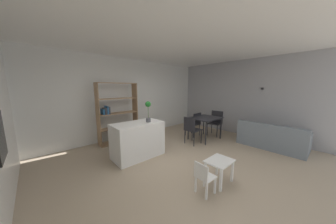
% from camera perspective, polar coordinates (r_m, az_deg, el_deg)
% --- Properties ---
extents(ground_plane, '(9.66, 9.66, 0.00)m').
position_cam_1_polar(ground_plane, '(3.90, 3.20, -18.27)').
color(ground_plane, tan).
extents(ceiling_slab, '(7.02, 5.38, 0.06)m').
position_cam_1_polar(ceiling_slab, '(3.62, 3.65, 26.09)').
color(ceiling_slab, white).
rests_on(ceiling_slab, ground_plane).
extents(back_partition, '(7.02, 0.06, 2.82)m').
position_cam_1_polar(back_partition, '(5.67, -16.16, 4.91)').
color(back_partition, silver).
rests_on(back_partition, ground_plane).
extents(right_partition_gray, '(0.06, 5.38, 2.82)m').
position_cam_1_polar(right_partition_gray, '(6.43, 25.84, 4.82)').
color(right_partition_gray, '#9E9EA3').
rests_on(right_partition_gray, ground_plane).
extents(kitchen_island, '(1.27, 0.69, 0.91)m').
position_cam_1_polar(kitchen_island, '(4.07, -11.32, -10.27)').
color(kitchen_island, white).
rests_on(kitchen_island, ground_plane).
extents(potted_plant_on_island, '(0.15, 0.15, 0.55)m').
position_cam_1_polar(potted_plant_on_island, '(3.93, -7.54, 0.91)').
color(potted_plant_on_island, '#4C4C51').
rests_on(potted_plant_on_island, kitchen_island).
extents(open_bookshelf, '(1.28, 0.34, 1.95)m').
position_cam_1_polar(open_bookshelf, '(5.18, -18.86, -0.27)').
color(open_bookshelf, '#997551').
rests_on(open_bookshelf, ground_plane).
extents(child_table, '(0.51, 0.40, 0.45)m').
position_cam_1_polar(child_table, '(3.17, 18.82, -18.36)').
color(child_table, white).
rests_on(child_table, ground_plane).
extents(child_chair_left, '(0.30, 0.30, 0.57)m').
position_cam_1_polar(child_chair_left, '(2.81, 13.38, -22.65)').
color(child_chair_left, white).
rests_on(child_chair_left, ground_plane).
extents(dining_table, '(1.04, 0.84, 0.78)m').
position_cam_1_polar(dining_table, '(5.40, 13.82, -2.89)').
color(dining_table, '#232328').
rests_on(dining_table, ground_plane).
extents(dining_chair_island_side, '(0.46, 0.44, 0.88)m').
position_cam_1_polar(dining_chair_island_side, '(4.86, 8.86, -6.03)').
color(dining_chair_island_side, '#232328').
rests_on(dining_chair_island_side, ground_plane).
extents(dining_chair_window_side, '(0.47, 0.49, 0.92)m').
position_cam_1_polar(dining_chair_window_side, '(6.05, 17.62, -3.17)').
color(dining_chair_window_side, '#232328').
rests_on(dining_chair_window_side, ground_plane).
extents(dining_chair_far, '(0.44, 0.45, 0.88)m').
position_cam_1_polar(dining_chair_far, '(5.69, 10.09, -3.89)').
color(dining_chair_far, '#232328').
rests_on(dining_chair_far, ground_plane).
extents(sofa, '(0.90, 1.74, 0.76)m').
position_cam_1_polar(sofa, '(5.60, 34.46, -8.39)').
color(sofa, slate).
rests_on(sofa, ground_plane).
extents(wall_sconce_back, '(0.07, 0.07, 0.07)m').
position_cam_1_polar(wall_sconce_back, '(6.11, 32.09, 7.51)').
color(wall_sconce_back, '#333338').
rests_on(wall_sconce_back, ground_plane).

